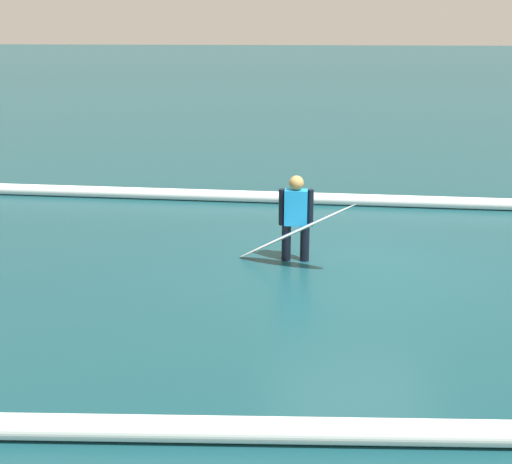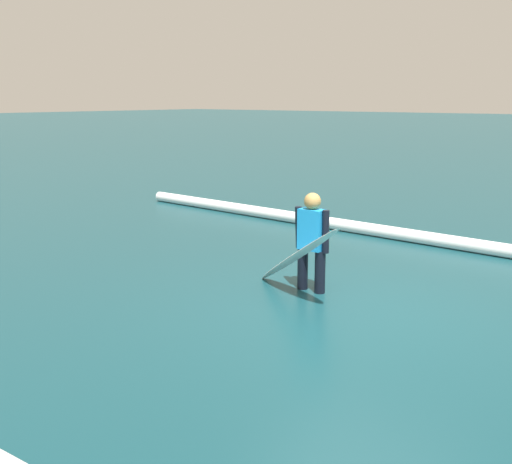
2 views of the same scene
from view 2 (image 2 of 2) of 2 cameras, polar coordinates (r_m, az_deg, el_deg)
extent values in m
plane|color=#133F47|center=(7.85, 9.70, -6.86)|extent=(186.08, 186.08, 0.00)
cylinder|color=black|center=(8.34, 5.75, -3.59)|extent=(0.14, 0.14, 0.56)
cylinder|color=black|center=(8.50, 4.20, -3.27)|extent=(0.14, 0.14, 0.56)
cube|color=#198CD8|center=(8.29, 5.04, 0.23)|extent=(0.35, 0.21, 0.54)
sphere|color=#A88147|center=(8.23, 5.08, 2.76)|extent=(0.22, 0.22, 0.22)
cylinder|color=black|center=(8.17, 6.26, 0.02)|extent=(0.09, 0.10, 0.56)
cylinder|color=black|center=(8.42, 3.85, 0.42)|extent=(0.09, 0.12, 0.56)
ellipsoid|color=white|center=(8.11, 3.69, -2.15)|extent=(1.81, 0.97, 1.11)
ellipsoid|color=blue|center=(8.11, 3.69, -2.12)|extent=(1.41, 0.69, 0.90)
camera|label=1|loc=(5.72, -93.81, 9.64)|focal=50.62mm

